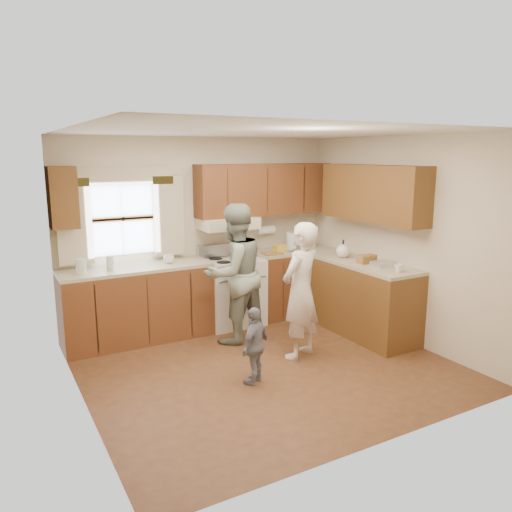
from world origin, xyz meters
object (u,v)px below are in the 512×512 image
stove (232,290)px  child (255,345)px  woman_left (300,291)px  woman_right (235,274)px

stove → child: stove is taller
child → stove: bearing=-142.0°
woman_left → child: (-0.78, -0.34, -0.38)m
woman_left → child: bearing=0.1°
woman_right → child: size_ratio=2.14×
woman_left → woman_right: bearing=-86.3°
stove → woman_left: size_ratio=0.69×
woman_left → woman_right: 0.91m
stove → woman_right: (-0.25, -0.59, 0.39)m
woman_right → child: woman_right is taller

